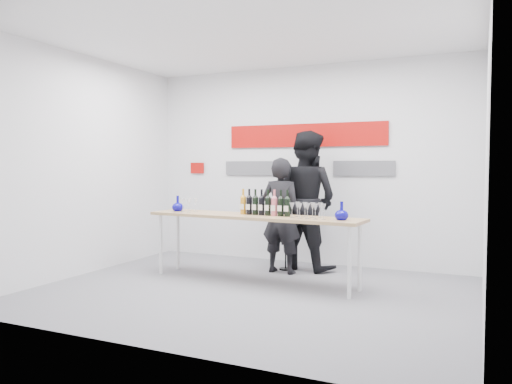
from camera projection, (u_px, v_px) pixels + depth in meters
ground at (250, 292)px, 5.88m from camera, size 5.00×5.00×0.00m
back_wall at (305, 165)px, 7.62m from camera, size 5.00×0.04×3.00m
signage at (301, 145)px, 7.60m from camera, size 3.38×0.02×0.79m
tasting_table at (253, 220)px, 6.34m from camera, size 2.91×0.79×0.86m
wine_bottles at (265, 202)px, 6.29m from camera, size 0.71×0.13×0.33m
decanter_left at (178, 203)px, 6.89m from camera, size 0.16×0.16×0.21m
decanter_right at (342, 211)px, 5.75m from camera, size 0.16×0.16×0.21m
glasses_left at (189, 205)px, 6.81m from camera, size 0.18×0.23×0.18m
glasses_right at (308, 210)px, 5.96m from camera, size 0.46×0.25×0.18m
presenter_left at (281, 215)px, 6.90m from camera, size 0.61×0.42×1.60m
presenter_right at (306, 200)px, 7.17m from camera, size 1.13×0.99×1.98m
mic_stand at (286, 236)px, 7.11m from camera, size 0.18×0.18×1.58m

